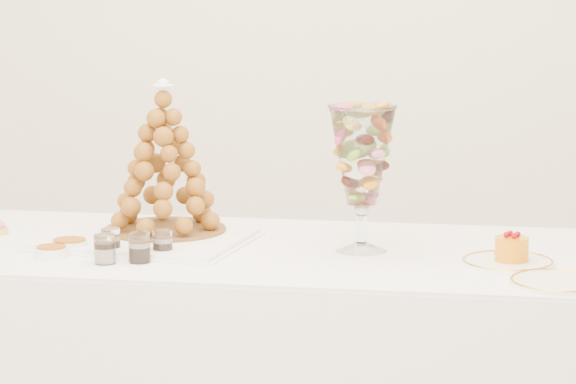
# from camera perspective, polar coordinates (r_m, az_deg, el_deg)

# --- Properties ---
(lace_tray) EXTENTS (0.60, 0.49, 0.02)m
(lace_tray) POSITION_cam_1_polar(r_m,az_deg,el_deg) (3.70, -6.07, -1.98)
(lace_tray) COLOR white
(lace_tray) RESTS_ON buffet_table
(macaron_vase) EXTENTS (0.17, 0.17, 0.38)m
(macaron_vase) POSITION_cam_1_polar(r_m,az_deg,el_deg) (3.54, 3.12, 1.46)
(macaron_vase) COLOR white
(macaron_vase) RESTS_ON buffet_table
(cake_plate) EXTENTS (0.23, 0.23, 0.01)m
(cake_plate) POSITION_cam_1_polar(r_m,az_deg,el_deg) (3.47, 9.18, -2.93)
(cake_plate) COLOR white
(cake_plate) RESTS_ON buffet_table
(spare_plate) EXTENTS (0.24, 0.24, 0.01)m
(spare_plate) POSITION_cam_1_polar(r_m,az_deg,el_deg) (3.29, 11.26, -3.73)
(spare_plate) COLOR white
(spare_plate) RESTS_ON buffet_table
(verrine_a) EXTENTS (0.05, 0.05, 0.07)m
(verrine_a) POSITION_cam_1_polar(r_m,az_deg,el_deg) (3.57, -7.43, -2.06)
(verrine_a) COLOR white
(verrine_a) RESTS_ON buffet_table
(verrine_b) EXTENTS (0.06, 0.06, 0.07)m
(verrine_b) POSITION_cam_1_polar(r_m,az_deg,el_deg) (3.52, -6.21, -2.22)
(verrine_b) COLOR white
(verrine_b) RESTS_ON buffet_table
(verrine_c) EXTENTS (0.06, 0.06, 0.07)m
(verrine_c) POSITION_cam_1_polar(r_m,az_deg,el_deg) (3.53, -5.27, -2.15)
(verrine_c) COLOR white
(verrine_c) RESTS_ON buffet_table
(verrine_d) EXTENTS (0.06, 0.06, 0.07)m
(verrine_d) POSITION_cam_1_polar(r_m,az_deg,el_deg) (3.46, -7.67, -2.38)
(verrine_d) COLOR white
(verrine_d) RESTS_ON buffet_table
(verrine_e) EXTENTS (0.07, 0.07, 0.07)m
(verrine_e) POSITION_cam_1_polar(r_m,az_deg,el_deg) (3.47, -6.24, -2.35)
(verrine_e) COLOR white
(verrine_e) RESTS_ON buffet_table
(ramekin_back) EXTENTS (0.10, 0.10, 0.03)m
(ramekin_back) POSITION_cam_1_polar(r_m,az_deg,el_deg) (3.62, -9.12, -2.24)
(ramekin_back) COLOR white
(ramekin_back) RESTS_ON buffet_table
(ramekin_front) EXTENTS (0.08, 0.08, 0.03)m
(ramekin_front) POSITION_cam_1_polar(r_m,az_deg,el_deg) (3.56, -9.87, -2.51)
(ramekin_front) COLOR white
(ramekin_front) RESTS_ON buffet_table
(croquembouche) EXTENTS (0.34, 0.34, 0.42)m
(croquembouche) POSITION_cam_1_polar(r_m,az_deg,el_deg) (3.73, -5.20, 1.45)
(croquembouche) COLOR brown
(croquembouche) RESTS_ON lace_tray
(mousse_cake) EXTENTS (0.09, 0.09, 0.07)m
(mousse_cake) POSITION_cam_1_polar(r_m,az_deg,el_deg) (3.46, 9.34, -2.35)
(mousse_cake) COLOR orange
(mousse_cake) RESTS_ON cake_plate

